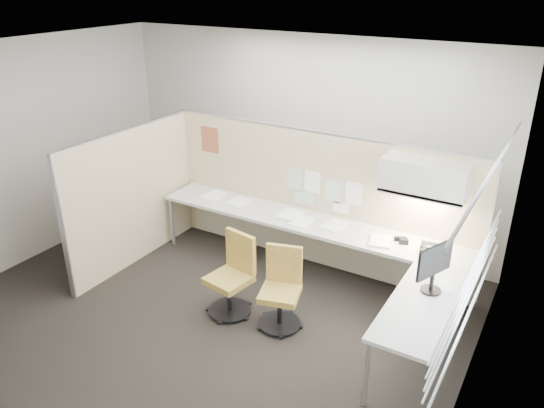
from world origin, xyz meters
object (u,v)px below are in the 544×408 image
Objects in this scene: phone at (429,250)px; monitor at (434,265)px; chair_right at (281,291)px; chair_left at (233,277)px; desk at (327,242)px.

monitor is at bearing -81.39° from phone.
chair_right is 1.64m from phone.
chair_left reaches higher than chair_right.
chair_left is 0.58m from chair_right.
chair_left is 1.05× the size of chair_right.
chair_right reaches higher than desk.
chair_right is at bearing -96.35° from desk.
phone is (1.84, 1.04, 0.36)m from chair_left.
chair_right is 1.61m from monitor.
monitor reaches higher than desk.
desk is at bearing 65.05° from chair_left.
desk is 4.61× the size of chair_right.
chair_right is at bearing -150.23° from phone.
desk is at bearing 88.23° from monitor.
chair_right is (-0.10, -0.91, -0.20)m from desk.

